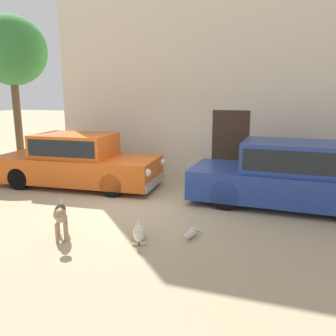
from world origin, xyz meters
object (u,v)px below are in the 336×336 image
(stray_dog_spotted, at_px, (60,214))
(acacia_tree_left, at_px, (11,52))
(parked_sedan_nearest, at_px, (77,160))
(stray_cat, at_px, (191,233))
(stray_dog_tan, at_px, (139,234))
(parked_sedan_second, at_px, (290,175))

(stray_dog_spotted, distance_m, acacia_tree_left, 8.78)
(parked_sedan_nearest, height_order, stray_cat, parked_sedan_nearest)
(parked_sedan_nearest, distance_m, stray_dog_spotted, 3.74)
(parked_sedan_nearest, distance_m, stray_dog_tan, 4.32)
(parked_sedan_second, distance_m, stray_cat, 3.07)
(parked_sedan_nearest, relative_size, acacia_tree_left, 0.90)
(stray_dog_tan, bearing_deg, stray_dog_spotted, -99.01)
(acacia_tree_left, bearing_deg, stray_cat, -30.21)
(parked_sedan_second, bearing_deg, stray_cat, -123.18)
(stray_dog_tan, distance_m, stray_cat, 0.96)
(parked_sedan_nearest, distance_m, stray_cat, 4.73)
(stray_dog_spotted, bearing_deg, stray_cat, 77.13)
(parked_sedan_second, bearing_deg, stray_dog_spotted, -138.49)
(parked_sedan_second, height_order, stray_dog_spotted, parked_sedan_second)
(stray_dog_spotted, relative_size, stray_cat, 1.36)
(acacia_tree_left, bearing_deg, stray_dog_tan, -35.50)
(stray_cat, bearing_deg, parked_sedan_second, 151.25)
(acacia_tree_left, bearing_deg, stray_dog_spotted, -43.30)
(parked_sedan_nearest, xyz_separation_m, acacia_tree_left, (-4.02, 2.23, 3.34))
(parked_sedan_second, distance_m, stray_dog_spotted, 5.10)
(stray_dog_tan, bearing_deg, acacia_tree_left, -150.12)
(stray_dog_spotted, xyz_separation_m, stray_dog_tan, (1.35, 0.38, -0.33))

